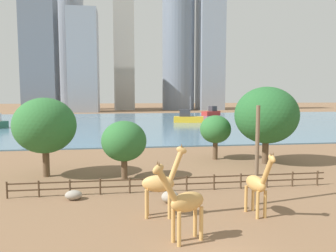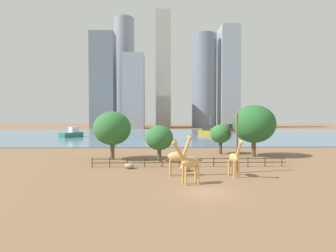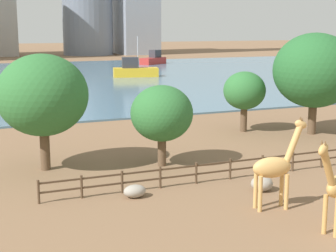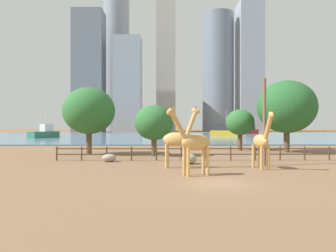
{
  "view_description": "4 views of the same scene",
  "coord_description": "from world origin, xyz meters",
  "px_view_note": "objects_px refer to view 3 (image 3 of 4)",
  "views": [
    {
      "loc": [
        -4.34,
        -13.7,
        7.88
      ],
      "look_at": [
        1.35,
        25.84,
        4.02
      ],
      "focal_mm": 35.0,
      "sensor_mm": 36.0,
      "label": 1
    },
    {
      "loc": [
        -3.81,
        -22.76,
        6.58
      ],
      "look_at": [
        -2.4,
        32.21,
        4.85
      ],
      "focal_mm": 28.0,
      "sensor_mm": 36.0,
      "label": 2
    },
    {
      "loc": [
        -16.69,
        -14.67,
        9.27
      ],
      "look_at": [
        -3.66,
        16.57,
        2.69
      ],
      "focal_mm": 55.0,
      "sensor_mm": 36.0,
      "label": 3
    },
    {
      "loc": [
        -2.94,
        -18.48,
        3.28
      ],
      "look_at": [
        -2.5,
        26.85,
        3.19
      ],
      "focal_mm": 35.0,
      "sensor_mm": 36.0,
      "label": 4
    }
  ],
  "objects_px": {
    "boulder_near_fence": "(262,184)",
    "tree_left_small": "(244,91)",
    "giraffe_young": "(275,167)",
    "boulder_by_pole": "(135,191)",
    "boat_ferry": "(153,59)",
    "tree_left_large": "(162,114)",
    "tree_center_broad": "(42,95)",
    "tree_right_tall": "(315,71)",
    "boat_sailboat": "(134,70)"
  },
  "relations": [
    {
      "from": "tree_right_tall",
      "to": "boat_ferry",
      "type": "xyz_separation_m",
      "value": [
        16.78,
        82.15,
        -4.18
      ]
    },
    {
      "from": "boat_sailboat",
      "to": "giraffe_young",
      "type": "bearing_deg",
      "value": -90.0
    },
    {
      "from": "tree_left_large",
      "to": "tree_center_broad",
      "type": "xyz_separation_m",
      "value": [
        -7.43,
        2.01,
        1.36
      ]
    },
    {
      "from": "giraffe_young",
      "to": "boulder_near_fence",
      "type": "xyz_separation_m",
      "value": [
        1.02,
        2.68,
        -1.79
      ]
    },
    {
      "from": "tree_left_large",
      "to": "tree_right_tall",
      "type": "xyz_separation_m",
      "value": [
        16.02,
        4.64,
        1.97
      ]
    },
    {
      "from": "boulder_by_pole",
      "to": "tree_left_large",
      "type": "xyz_separation_m",
      "value": [
        3.86,
        5.56,
        3.21
      ]
    },
    {
      "from": "giraffe_young",
      "to": "boat_sailboat",
      "type": "relative_size",
      "value": 0.56
    },
    {
      "from": "tree_center_broad",
      "to": "tree_left_small",
      "type": "relative_size",
      "value": 1.41
    },
    {
      "from": "boulder_near_fence",
      "to": "tree_center_broad",
      "type": "distance_m",
      "value": 14.83
    },
    {
      "from": "giraffe_young",
      "to": "tree_center_broad",
      "type": "distance_m",
      "value": 15.61
    },
    {
      "from": "giraffe_young",
      "to": "tree_center_broad",
      "type": "bearing_deg",
      "value": 137.67
    },
    {
      "from": "tree_center_broad",
      "to": "boat_sailboat",
      "type": "bearing_deg",
      "value": 65.56
    },
    {
      "from": "tree_center_broad",
      "to": "tree_left_small",
      "type": "height_order",
      "value": "tree_center_broad"
    },
    {
      "from": "tree_left_large",
      "to": "boat_sailboat",
      "type": "relative_size",
      "value": 0.64
    },
    {
      "from": "tree_center_broad",
      "to": "boat_sailboat",
      "type": "relative_size",
      "value": 0.89
    },
    {
      "from": "boulder_near_fence",
      "to": "boat_sailboat",
      "type": "bearing_deg",
      "value": 77.25
    },
    {
      "from": "tree_left_small",
      "to": "boat_ferry",
      "type": "xyz_separation_m",
      "value": [
        21.73,
        78.93,
        -2.29
      ]
    },
    {
      "from": "boulder_near_fence",
      "to": "boat_sailboat",
      "type": "distance_m",
      "value": 66.87
    },
    {
      "from": "boulder_by_pole",
      "to": "tree_center_broad",
      "type": "relative_size",
      "value": 0.17
    },
    {
      "from": "boat_ferry",
      "to": "boat_sailboat",
      "type": "relative_size",
      "value": 0.93
    },
    {
      "from": "tree_left_large",
      "to": "boat_ferry",
      "type": "bearing_deg",
      "value": 69.3
    },
    {
      "from": "boulder_by_pole",
      "to": "boat_sailboat",
      "type": "xyz_separation_m",
      "value": [
        21.84,
        63.49,
        1.06
      ]
    },
    {
      "from": "boulder_near_fence",
      "to": "tree_right_tall",
      "type": "bearing_deg",
      "value": 42.99
    },
    {
      "from": "tree_left_large",
      "to": "tree_left_small",
      "type": "xyz_separation_m",
      "value": [
        11.06,
        7.86,
        0.08
      ]
    },
    {
      "from": "boulder_by_pole",
      "to": "tree_center_broad",
      "type": "height_order",
      "value": "tree_center_broad"
    },
    {
      "from": "tree_center_broad",
      "to": "tree_right_tall",
      "type": "relative_size",
      "value": 0.87
    },
    {
      "from": "boulder_by_pole",
      "to": "tree_left_small",
      "type": "bearing_deg",
      "value": 41.96
    },
    {
      "from": "boulder_near_fence",
      "to": "boat_ferry",
      "type": "relative_size",
      "value": 0.16
    },
    {
      "from": "boulder_by_pole",
      "to": "tree_left_small",
      "type": "height_order",
      "value": "tree_left_small"
    },
    {
      "from": "tree_center_broad",
      "to": "boat_ferry",
      "type": "relative_size",
      "value": 0.96
    },
    {
      "from": "boulder_near_fence",
      "to": "tree_center_broad",
      "type": "height_order",
      "value": "tree_center_broad"
    },
    {
      "from": "giraffe_young",
      "to": "boulder_by_pole",
      "type": "relative_size",
      "value": 3.8
    },
    {
      "from": "boulder_near_fence",
      "to": "tree_left_large",
      "type": "xyz_separation_m",
      "value": [
        -3.23,
        7.28,
        3.12
      ]
    },
    {
      "from": "boulder_near_fence",
      "to": "giraffe_young",
      "type": "bearing_deg",
      "value": -110.8
    },
    {
      "from": "giraffe_young",
      "to": "boat_ferry",
      "type": "bearing_deg",
      "value": 81.29
    },
    {
      "from": "tree_center_broad",
      "to": "tree_left_small",
      "type": "xyz_separation_m",
      "value": [
        18.49,
        5.85,
        -1.28
      ]
    },
    {
      "from": "tree_left_large",
      "to": "boat_sailboat",
      "type": "bearing_deg",
      "value": 72.76
    },
    {
      "from": "boulder_near_fence",
      "to": "boulder_by_pole",
      "type": "xyz_separation_m",
      "value": [
        -7.08,
        1.72,
        -0.08
      ]
    },
    {
      "from": "giraffe_young",
      "to": "tree_center_broad",
      "type": "relative_size",
      "value": 0.63
    },
    {
      "from": "boulder_near_fence",
      "to": "tree_left_small",
      "type": "relative_size",
      "value": 0.24
    },
    {
      "from": "giraffe_young",
      "to": "boat_ferry",
      "type": "distance_m",
      "value": 101.47
    },
    {
      "from": "tree_right_tall",
      "to": "tree_left_small",
      "type": "xyz_separation_m",
      "value": [
        -4.96,
        3.22,
        -1.89
      ]
    },
    {
      "from": "tree_right_tall",
      "to": "boulder_near_fence",
      "type": "bearing_deg",
      "value": -137.01
    },
    {
      "from": "giraffe_young",
      "to": "tree_right_tall",
      "type": "height_order",
      "value": "tree_right_tall"
    },
    {
      "from": "tree_left_large",
      "to": "boat_sailboat",
      "type": "height_order",
      "value": "boat_sailboat"
    },
    {
      "from": "tree_left_large",
      "to": "boulder_by_pole",
      "type": "bearing_deg",
      "value": -124.77
    },
    {
      "from": "tree_left_small",
      "to": "boat_ferry",
      "type": "relative_size",
      "value": 0.68
    },
    {
      "from": "giraffe_young",
      "to": "boat_sailboat",
      "type": "height_order",
      "value": "boat_sailboat"
    },
    {
      "from": "tree_left_small",
      "to": "tree_left_large",
      "type": "bearing_deg",
      "value": -144.6
    },
    {
      "from": "boulder_near_fence",
      "to": "tree_center_broad",
      "type": "bearing_deg",
      "value": 138.92
    }
  ]
}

